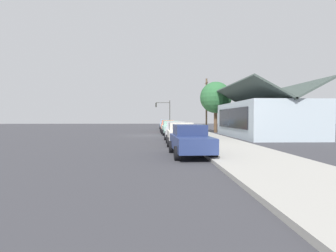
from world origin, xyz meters
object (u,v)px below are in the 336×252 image
(traffic_light_main, at_px, (164,110))
(fire_hydrant_red, at_px, (180,129))
(car_olive, at_px, (167,125))
(car_silver, at_px, (175,130))
(car_navy, at_px, (190,140))
(shade_tree, at_px, (216,98))
(car_seafoam, at_px, (171,128))
(utility_pole_wooden, at_px, (206,104))
(car_skyblue, at_px, (165,124))
(car_coral, at_px, (168,126))
(car_ivory, at_px, (181,133))

(traffic_light_main, xyz_separation_m, fire_hydrant_red, (15.90, 1.66, -2.99))
(car_olive, height_order, car_silver, same)
(car_navy, relative_size, shade_tree, 0.69)
(car_silver, relative_size, fire_hydrant_red, 6.73)
(car_seafoam, distance_m, car_silver, 5.82)
(car_olive, bearing_deg, utility_pole_wooden, 58.15)
(traffic_light_main, distance_m, utility_pole_wooden, 14.42)
(car_silver, xyz_separation_m, traffic_light_main, (-26.86, -0.31, 2.68))
(car_olive, height_order, car_navy, same)
(car_skyblue, relative_size, car_seafoam, 1.03)
(car_coral, relative_size, car_ivory, 1.00)
(car_skyblue, distance_m, traffic_light_main, 4.41)
(traffic_light_main, bearing_deg, car_navy, 0.46)
(car_skyblue, distance_m, car_seafoam, 17.53)
(car_navy, xyz_separation_m, traffic_light_main, (-38.35, -0.31, 2.68))
(car_navy, bearing_deg, shade_tree, 162.40)
(car_coral, distance_m, car_navy, 23.23)
(car_olive, xyz_separation_m, car_navy, (28.86, 0.08, -0.00))
(car_skyblue, xyz_separation_m, car_coral, (11.62, -0.01, 0.00))
(car_seafoam, bearing_deg, fire_hydrant_red, 162.15)
(car_silver, height_order, car_navy, same)
(fire_hydrant_red, bearing_deg, car_olive, -167.46)
(car_seafoam, distance_m, car_navy, 17.31)
(car_ivory, bearing_deg, car_silver, -179.69)
(car_seafoam, xyz_separation_m, shade_tree, (-4.71, 6.14, 3.76))
(shade_tree, bearing_deg, car_skyblue, -154.10)
(car_seafoam, bearing_deg, car_skyblue, 178.48)
(car_olive, bearing_deg, car_skyblue, -175.70)
(car_seafoam, bearing_deg, car_navy, -1.41)
(car_navy, bearing_deg, fire_hydrant_red, 174.22)
(car_navy, xyz_separation_m, shade_tree, (-22.02, 6.01, 3.76))
(car_coral, height_order, fire_hydrant_red, car_coral)
(car_skyblue, distance_m, shade_tree, 14.75)
(car_seafoam, height_order, traffic_light_main, traffic_light_main)
(traffic_light_main, bearing_deg, utility_pole_wooden, 23.13)
(car_silver, distance_m, fire_hydrant_red, 11.05)
(car_olive, xyz_separation_m, shade_tree, (6.85, 6.08, 3.76))
(fire_hydrant_red, bearing_deg, car_silver, -7.02)
(car_silver, bearing_deg, shade_tree, 152.42)
(car_coral, distance_m, car_seafoam, 5.92)
(car_coral, xyz_separation_m, utility_pole_wooden, (-1.87, 5.58, 3.11))
(car_seafoam, height_order, utility_pole_wooden, utility_pole_wooden)
(traffic_light_main, height_order, fire_hydrant_red, traffic_light_main)
(car_seafoam, height_order, car_navy, same)
(utility_pole_wooden, bearing_deg, car_seafoam, -35.11)
(utility_pole_wooden, bearing_deg, shade_tree, 12.05)
(car_olive, height_order, car_ivory, same)
(shade_tree, bearing_deg, fire_hydrant_red, -95.37)
(car_coral, height_order, car_ivory, same)
(utility_pole_wooden, bearing_deg, car_silver, -21.46)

